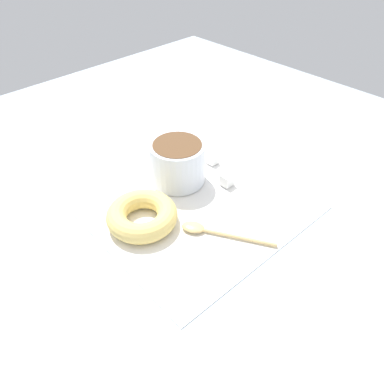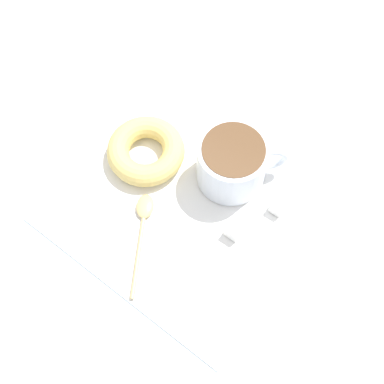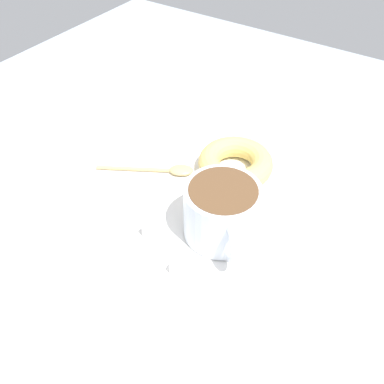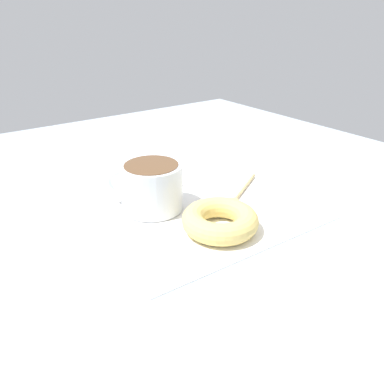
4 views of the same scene
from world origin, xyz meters
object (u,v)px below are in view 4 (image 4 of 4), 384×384
Objects in this scene: sugar_cube_extra at (172,181)px; spoon at (236,197)px; coffee_cup at (151,186)px; sugar_cube at (133,184)px; donut at (220,220)px.

spoon is at bearing 117.93° from sugar_cube_extra.
sugar_cube_extra is (-7.15, -5.10, -2.88)cm from coffee_cup.
sugar_cube_extra reaches higher than sugar_cube.
sugar_cube_extra reaches higher than spoon.
spoon is (-8.49, -5.83, -1.19)cm from donut.
coffee_cup reaches higher than sugar_cube.
coffee_cup is at bearing -69.08° from donut.
sugar_cube is 6.99cm from sugar_cube_extra.
spoon is 12.36cm from sugar_cube_extra.
donut reaches higher than sugar_cube.
donut is 5.59× the size of sugar_cube_extra.
coffee_cup is at bearing 35.50° from sugar_cube_extra.
sugar_cube_extra is (-6.35, 2.94, 0.08)cm from sugar_cube.
sugar_cube is (12.13, -13.85, 0.52)cm from spoon.
donut is at bearing 110.92° from coffee_cup.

